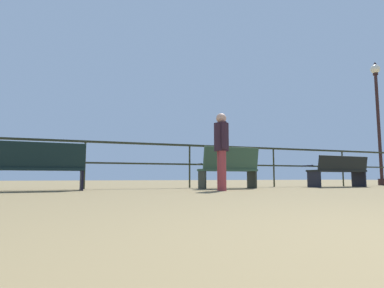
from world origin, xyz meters
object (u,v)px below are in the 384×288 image
Objects in this scene: bench_near_left at (37,165)px; bench_far_right at (339,170)px; lamppost_center at (378,112)px; bench_near_right at (229,166)px; person_by_bench at (221,146)px.

bench_near_left is 7.55m from bench_far_right.
lamppost_center reaches higher than bench_far_right.
bench_near_right is 6.81m from lamppost_center.
bench_near_right is at bearing -179.89° from bench_far_right.
bench_near_right reaches higher than bench_near_left.
bench_near_right reaches higher than bench_far_right.
bench_near_left is at bearing -173.90° from lamppost_center.
lamppost_center reaches higher than bench_near_right.
bench_near_right is 0.79× the size of bench_far_right.
lamppost_center is at bearing 20.40° from bench_far_right.
lamppost_center reaches higher than bench_near_left.
lamppost_center is (6.41, 1.13, 2.02)m from bench_near_right.
bench_far_right is 0.41× the size of lamppost_center.
person_by_bench reaches higher than bench_near_left.
bench_near_right is 0.33× the size of lamppost_center.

